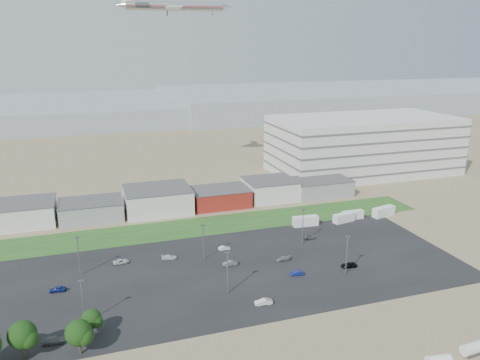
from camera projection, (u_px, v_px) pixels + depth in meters
name	position (u px, v px, depth m)	size (l,w,h in m)	color
ground	(237.00, 315.00, 99.34)	(700.00, 700.00, 0.00)	#837253
parking_lot	(232.00, 270.00, 119.11)	(120.00, 50.00, 0.01)	black
grass_strip	(187.00, 228.00, 146.83)	(160.00, 16.00, 0.02)	#29541F
hills_backdrop	(169.00, 108.00, 397.82)	(700.00, 200.00, 9.00)	gray
building_row	(125.00, 203.00, 157.99)	(170.00, 20.00, 8.00)	silver
parking_garage	(363.00, 145.00, 209.68)	(80.00, 40.00, 25.00)	silver
storage_tank_ne	(472.00, 348.00, 86.25)	(4.26, 2.13, 2.55)	silver
box_trailer_a	(305.00, 221.00, 148.51)	(8.16, 2.55, 3.06)	silver
box_trailer_b	(344.00, 218.00, 151.72)	(7.60, 2.37, 2.85)	silver
box_trailer_c	(353.00, 215.00, 154.42)	(7.26, 2.27, 2.72)	silver
box_trailer_d	(384.00, 212.00, 156.94)	(8.36, 2.61, 3.14)	silver
tree_mid	(23.00, 338.00, 84.68)	(5.53, 5.53, 8.30)	black
tree_right	(79.00, 335.00, 85.74)	(5.24, 5.24, 7.86)	black
tree_near	(92.00, 321.00, 91.74)	(4.15, 4.15, 6.22)	black
lightpole_front_l	(83.00, 303.00, 94.74)	(1.17, 0.49, 9.91)	slate
lightpole_front_m	(228.00, 273.00, 106.58)	(1.22, 0.51, 10.34)	slate
lightpole_front_r	(347.00, 255.00, 115.70)	(1.20, 0.50, 10.23)	slate
lightpole_back_l	(79.00, 256.00, 115.30)	(1.20, 0.50, 10.20)	slate
lightpole_back_m	(203.00, 242.00, 123.98)	(1.17, 0.49, 9.93)	slate
lightpole_back_r	(303.00, 227.00, 133.22)	(1.26, 0.53, 10.72)	slate
airliner	(175.00, 6.00, 180.55)	(45.46, 31.00, 13.43)	silver
parked_car_0	(349.00, 265.00, 120.69)	(1.92, 4.15, 1.15)	black
parked_car_1	(297.00, 273.00, 116.46)	(1.20, 3.45, 1.14)	navy
parked_car_5	(58.00, 289.00, 108.63)	(1.49, 3.71, 1.26)	navy
parked_car_6	(169.00, 257.00, 125.14)	(1.67, 4.10, 1.19)	silver
parked_car_7	(230.00, 263.00, 121.62)	(1.38, 3.97, 1.31)	#595B5E
parked_car_8	(309.00, 237.00, 138.40)	(1.54, 3.83, 1.30)	#595B5E
parked_car_9	(121.00, 261.00, 122.74)	(1.90, 4.11, 1.14)	silver
parked_car_10	(55.00, 340.00, 89.76)	(1.83, 4.49, 1.30)	#595B5E
parked_car_11	(224.00, 248.00, 130.90)	(1.22, 3.49, 1.15)	silver
parked_car_12	(283.00, 259.00, 124.43)	(1.59, 3.92, 1.14)	#A5A5AA
parked_car_13	(263.00, 302.00, 103.15)	(1.39, 3.99, 1.31)	silver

